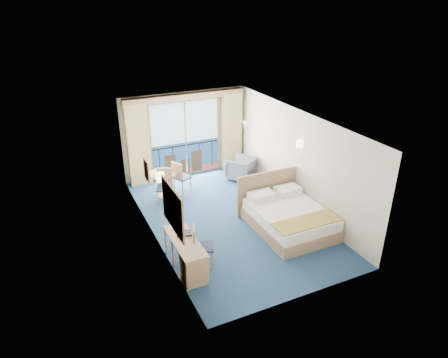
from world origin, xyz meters
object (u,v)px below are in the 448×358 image
table_chair_b (165,184)px  armchair (241,168)px  nightstand (281,192)px  table_chair_a (180,176)px  floor_lamp (245,134)px  bed (288,217)px  desk (192,263)px  desk_chair (200,244)px  round_table (163,179)px

table_chair_b → armchair: bearing=35.4°
nightstand → table_chair_a: bearing=146.0°
nightstand → floor_lamp: bearing=89.2°
table_chair_a → table_chair_b: bearing=95.9°
bed → nightstand: size_ratio=4.41×
desk → desk_chair: size_ratio=1.52×
bed → round_table: size_ratio=2.68×
bed → table_chair_a: size_ratio=2.18×
floor_lamp → table_chair_b: (-3.05, -1.02, -0.72)m
floor_lamp → bed: bearing=-100.6°
armchair → desk: bearing=16.7°
desk → desk_chair: bearing=47.7°
nightstand → round_table: 3.40m
round_table → table_chair_b: (-0.07, -0.39, 0.01)m
floor_lamp → round_table: floor_lamp is taller
floor_lamp → table_chair_a: (-2.47, -0.65, -0.73)m
round_table → table_chair_b: size_ratio=0.81×
bed → armchair: bed is taller
armchair → table_chair_b: (-2.64, -0.48, 0.20)m
table_chair_a → round_table: bearing=61.0°
table_chair_a → desk: bearing=137.9°
desk → nightstand: bearing=31.6°
floor_lamp → table_chair_a: 2.66m
table_chair_b → table_chair_a: bearing=57.3°
floor_lamp → desk_chair: bearing=-128.2°
desk → desk_chair: 0.50m
desk_chair → round_table: 3.50m
armchair → desk_chair: desk_chair is taller
armchair → desk: size_ratio=0.54×
nightstand → table_chair_b: table_chair_b is taller
nightstand → armchair: armchair is taller
bed → nightstand: 1.49m
table_chair_a → table_chair_b: size_ratio=1.00×
armchair → table_chair_b: 2.69m
armchair → round_table: same height
armchair → table_chair_a: (-2.06, -0.11, 0.20)m
floor_lamp → round_table: (-2.98, -0.63, -0.74)m
bed → nightstand: bed is taller
armchair → desk_chair: size_ratio=0.82×
armchair → desk: armchair is taller
desk_chair → table_chair_a: size_ratio=0.97×
nightstand → armchair: size_ratio=0.62×
floor_lamp → round_table: bearing=-168.1°
table_chair_a → table_chair_b: 0.68m
nightstand → armchair: (-0.38, 1.76, 0.12)m
desk → bed: bearing=16.0°
table_chair_a → armchair: bearing=-113.1°
bed → round_table: 3.80m
bed → desk: size_ratio=1.47×
desk_chair → table_chair_a: bearing=9.4°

